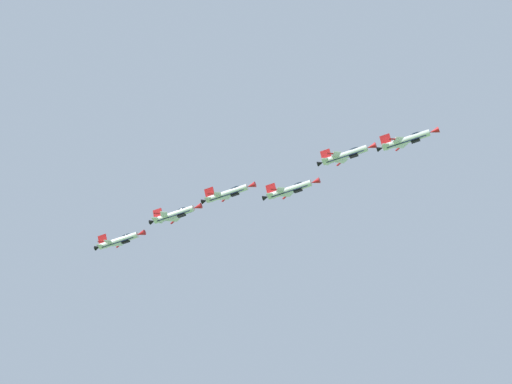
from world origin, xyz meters
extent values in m
cylinder|color=white|center=(68.46, 86.56, 143.66)|extent=(9.91, 9.46, 1.70)
cube|color=#191E4C|center=(68.63, 86.74, 143.27)|extent=(8.32, 7.95, 1.12)
cone|color=red|center=(73.67, 81.66, 143.66)|extent=(2.82, 2.78, 1.56)
cone|color=black|center=(63.54, 91.18, 143.66)|extent=(2.10, 2.09, 1.36)
ellipsoid|color=#192333|center=(70.14, 84.50, 144.20)|extent=(3.37, 3.30, 1.52)
cube|color=black|center=(70.33, 85.40, 142.98)|extent=(2.55, 2.51, 1.30)
cube|color=white|center=(68.74, 89.36, 145.01)|extent=(4.05, 2.97, 2.45)
cube|color=red|center=(69.13, 91.41, 146.15)|extent=(1.08, 1.70, 0.51)
cube|color=white|center=(65.74, 86.17, 142.17)|extent=(2.79, 4.01, 2.45)
cube|color=red|center=(63.72, 85.65, 141.03)|extent=(1.70, 1.00, 0.51)
cube|color=white|center=(65.62, 90.98, 144.49)|extent=(2.47, 2.35, 1.33)
cube|color=white|center=(63.86, 89.12, 142.83)|extent=(2.29, 2.42, 1.33)
cube|color=red|center=(64.29, 89.13, 145.18)|extent=(2.98, 2.93, 2.29)
cylinder|color=white|center=(57.05, 97.73, 145.92)|extent=(9.91, 9.46, 1.70)
cube|color=#191E4C|center=(57.21, 97.90, 145.51)|extent=(8.34, 7.96, 1.07)
cone|color=red|center=(62.26, 92.83, 145.92)|extent=(2.82, 2.78, 1.56)
cone|color=black|center=(52.13, 102.36, 145.92)|extent=(2.10, 2.09, 1.36)
ellipsoid|color=#192333|center=(58.75, 95.69, 146.47)|extent=(3.36, 3.29, 1.50)
cube|color=black|center=(58.90, 96.55, 145.22)|extent=(2.54, 2.51, 1.28)
cube|color=white|center=(57.37, 100.58, 147.16)|extent=(4.14, 3.00, 2.29)
cube|color=red|center=(57.80, 102.67, 148.22)|extent=(1.09, 1.71, 0.49)
cube|color=white|center=(54.28, 97.30, 144.53)|extent=(2.81, 4.10, 2.29)
cube|color=red|center=(52.23, 96.74, 143.47)|extent=(1.70, 1.00, 0.49)
cube|color=white|center=(54.23, 102.19, 146.69)|extent=(2.51, 2.37, 1.25)
cube|color=white|center=(52.43, 100.27, 145.15)|extent=(2.30, 2.46, 1.25)
cube|color=red|center=(52.93, 100.36, 147.48)|extent=(2.91, 2.86, 2.35)
cylinder|color=white|center=(46.23, 109.83, 141.20)|extent=(9.91, 9.46, 1.70)
cube|color=#191E4C|center=(46.40, 110.01, 140.80)|extent=(8.33, 7.95, 1.10)
cone|color=red|center=(51.44, 104.94, 141.20)|extent=(2.82, 2.78, 1.56)
cone|color=black|center=(41.31, 114.46, 141.20)|extent=(2.10, 2.09, 1.36)
ellipsoid|color=#192333|center=(47.93, 107.78, 141.74)|extent=(3.37, 3.29, 1.51)
cube|color=black|center=(48.09, 108.66, 140.51)|extent=(2.55, 2.51, 1.29)
cube|color=white|center=(46.53, 112.66, 142.49)|extent=(4.10, 2.98, 2.37)
cube|color=red|center=(46.94, 114.73, 143.59)|extent=(1.08, 1.71, 0.50)
cube|color=white|center=(43.49, 109.42, 139.76)|extent=(2.80, 4.05, 2.37)
cube|color=red|center=(41.45, 108.88, 138.66)|extent=(1.70, 1.00, 0.50)
cube|color=white|center=(43.40, 114.27, 142.00)|extent=(2.49, 2.36, 1.29)
cube|color=white|center=(41.63, 112.38, 140.40)|extent=(2.29, 2.44, 1.29)
cube|color=red|center=(42.08, 112.43, 142.74)|extent=(2.94, 2.90, 2.32)
cylinder|color=white|center=(32.28, 120.08, 145.19)|extent=(9.91, 9.46, 1.70)
cube|color=#191E4C|center=(32.46, 120.27, 144.80)|extent=(8.32, 7.94, 1.14)
cone|color=red|center=(37.49, 115.18, 145.19)|extent=(2.82, 2.78, 1.56)
cone|color=black|center=(27.36, 124.71, 145.19)|extent=(2.10, 2.09, 1.36)
ellipsoid|color=#192333|center=(33.96, 118.01, 145.71)|extent=(3.38, 3.31, 1.53)
cube|color=black|center=(34.17, 118.93, 144.52)|extent=(2.55, 2.51, 1.31)
cube|color=white|center=(32.54, 122.87, 146.58)|extent=(4.01, 2.95, 2.52)
cube|color=red|center=(32.92, 124.90, 147.76)|extent=(1.08, 1.70, 0.51)
cube|color=white|center=(29.58, 119.72, 143.65)|extent=(2.78, 3.96, 2.52)
cube|color=red|center=(27.58, 119.22, 142.47)|extent=(1.70, 1.00, 0.51)
cube|color=white|center=(29.43, 124.49, 146.04)|extent=(2.45, 2.34, 1.37)
cube|color=white|center=(27.70, 122.66, 144.33)|extent=(2.28, 2.40, 1.37)
cube|color=red|center=(28.09, 122.63, 146.68)|extent=(3.01, 2.97, 2.26)
cylinder|color=white|center=(20.65, 131.01, 143.66)|extent=(9.91, 9.46, 1.70)
cube|color=#191E4C|center=(20.79, 131.16, 143.24)|extent=(8.35, 7.97, 1.02)
cone|color=red|center=(25.86, 126.11, 143.66)|extent=(2.82, 2.78, 1.56)
cone|color=black|center=(15.73, 135.63, 143.66)|extent=(2.10, 2.09, 1.36)
ellipsoid|color=#192333|center=(22.37, 128.98, 144.22)|extent=(3.35, 3.27, 1.48)
cube|color=black|center=(22.48, 129.80, 142.94)|extent=(2.54, 2.50, 1.25)
cube|color=white|center=(21.01, 133.90, 144.78)|extent=(4.23, 3.03, 2.11)
cube|color=red|center=(21.47, 136.02, 145.75)|extent=(1.09, 1.71, 0.47)
cube|color=white|center=(17.84, 130.52, 142.38)|extent=(2.84, 4.19, 2.11)
cube|color=red|center=(15.75, 129.93, 141.41)|extent=(1.70, 1.01, 0.47)
cube|color=white|center=(17.86, 135.49, 144.36)|extent=(2.55, 2.39, 1.15)
cube|color=white|center=(16.00, 133.51, 142.95)|extent=(2.32, 2.50, 1.15)
cube|color=red|center=(16.58, 133.69, 145.26)|extent=(2.84, 2.78, 2.40)
cylinder|color=white|center=(8.26, 143.46, 141.02)|extent=(9.91, 9.46, 1.70)
cube|color=#191E4C|center=(8.44, 143.65, 140.63)|extent=(8.32, 7.94, 1.13)
cone|color=red|center=(13.47, 138.56, 141.02)|extent=(2.82, 2.78, 1.56)
cone|color=black|center=(3.35, 148.08, 141.02)|extent=(2.10, 2.09, 1.36)
ellipsoid|color=#192333|center=(9.95, 141.39, 141.55)|extent=(3.38, 3.30, 1.52)
cube|color=black|center=(10.14, 142.30, 140.35)|extent=(2.55, 2.51, 1.31)
cube|color=white|center=(8.54, 146.25, 142.39)|extent=(4.03, 2.96, 2.49)
cube|color=red|center=(8.92, 148.29, 143.55)|extent=(1.08, 1.70, 0.51)
cube|color=white|center=(5.55, 143.08, 139.51)|extent=(2.78, 3.98, 2.49)
cube|color=red|center=(3.54, 142.57, 138.35)|extent=(1.70, 1.00, 0.51)
cube|color=white|center=(5.42, 147.88, 141.86)|extent=(2.46, 2.35, 1.35)
cube|color=white|center=(3.68, 146.03, 140.18)|extent=(2.28, 2.41, 1.35)
cube|color=red|center=(4.08, 146.02, 142.53)|extent=(2.99, 2.95, 2.28)
camera|label=1|loc=(-4.42, -7.08, 1.91)|focal=50.88mm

